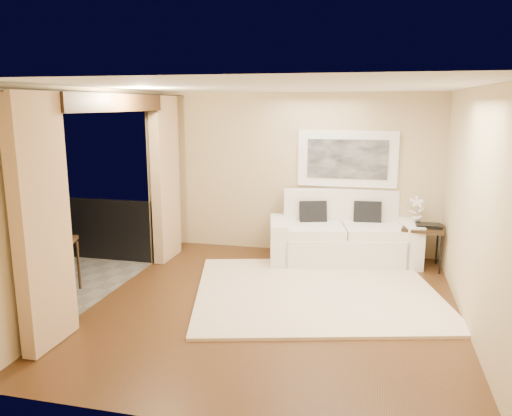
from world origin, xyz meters
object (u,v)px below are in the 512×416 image
(bistro_table, at_px, (49,248))
(side_table, at_px, (424,230))
(orchid, at_px, (417,210))
(sofa, at_px, (342,237))
(ice_bucket, at_px, (43,232))
(balcony_chair_far, at_px, (46,240))

(bistro_table, bearing_deg, side_table, 24.95)
(orchid, bearing_deg, bistro_table, -153.19)
(orchid, distance_m, bistro_table, 5.40)
(sofa, height_order, bistro_table, sofa)
(sofa, distance_m, side_table, 1.26)
(side_table, bearing_deg, orchid, 126.57)
(sofa, relative_size, orchid, 5.54)
(sofa, relative_size, side_table, 3.58)
(orchid, distance_m, ice_bucket, 5.48)
(sofa, xyz_separation_m, ice_bucket, (-3.81, -2.32, 0.43))
(balcony_chair_far, relative_size, ice_bucket, 4.30)
(balcony_chair_far, height_order, ice_bucket, ice_bucket)
(bistro_table, xyz_separation_m, balcony_chair_far, (-0.62, 0.78, -0.15))
(orchid, distance_m, balcony_chair_far, 5.69)
(ice_bucket, bearing_deg, orchid, 25.57)
(balcony_chair_far, bearing_deg, side_table, 179.56)
(side_table, relative_size, ice_bucket, 3.46)
(bistro_table, bearing_deg, sofa, 33.01)
(sofa, height_order, balcony_chair_far, sofa)
(side_table, bearing_deg, bistro_table, -155.05)
(orchid, xyz_separation_m, ice_bucket, (-4.94, -2.36, -0.06))
(side_table, bearing_deg, sofa, 175.31)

